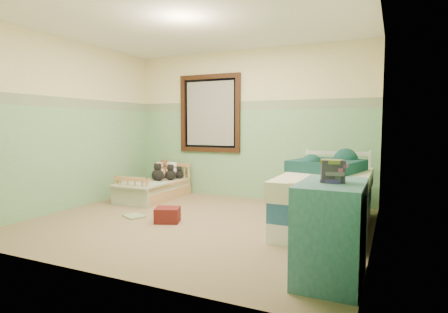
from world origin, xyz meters
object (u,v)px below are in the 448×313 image
at_px(plush_floor_cream, 126,190).
at_px(dresser, 331,231).
at_px(toddler_bed_frame, 155,194).
at_px(floor_book, 134,216).
at_px(twin_bed_frame, 326,218).
at_px(red_pillow, 168,215).
at_px(plush_floor_tan, 123,190).

height_order(plush_floor_cream, dresser, dresser).
bearing_deg(toddler_bed_frame, floor_book, -67.76).
bearing_deg(twin_bed_frame, toddler_bed_frame, 168.76).
bearing_deg(red_pillow, plush_floor_cream, 144.51).
relative_size(toddler_bed_frame, floor_book, 4.60).
xyz_separation_m(toddler_bed_frame, twin_bed_frame, (2.93, -0.58, 0.03)).
height_order(plush_floor_cream, floor_book, plush_floor_cream).
xyz_separation_m(plush_floor_tan, red_pillow, (1.61, -1.06, -0.03)).
xyz_separation_m(twin_bed_frame, dresser, (0.29, -1.54, 0.29)).
bearing_deg(floor_book, plush_floor_cream, 160.09).
distance_m(red_pillow, floor_book, 0.57).
bearing_deg(plush_floor_tan, toddler_bed_frame, 13.28).
relative_size(plush_floor_cream, twin_bed_frame, 0.13).
bearing_deg(dresser, plush_floor_tan, 152.31).
bearing_deg(floor_book, plush_floor_tan, 162.42).
bearing_deg(dresser, red_pillow, 156.91).
height_order(plush_floor_cream, twin_bed_frame, plush_floor_cream).
height_order(red_pillow, floor_book, red_pillow).
distance_m(twin_bed_frame, red_pillow, 1.99).
bearing_deg(twin_bed_frame, dresser, -79.30).
distance_m(toddler_bed_frame, plush_floor_cream, 0.58).
bearing_deg(toddler_bed_frame, plush_floor_cream, -175.25).
xyz_separation_m(toddler_bed_frame, floor_book, (0.48, -1.17, -0.07)).
bearing_deg(red_pillow, plush_floor_tan, 146.63).
xyz_separation_m(toddler_bed_frame, red_pillow, (1.04, -1.20, 0.01)).
bearing_deg(floor_book, dresser, 7.72).
xyz_separation_m(plush_floor_tan, dresser, (3.79, -1.99, 0.28)).
bearing_deg(plush_floor_tan, dresser, -27.69).
bearing_deg(dresser, floor_book, 160.76).
relative_size(twin_bed_frame, floor_book, 6.54).
relative_size(plush_floor_tan, twin_bed_frame, 0.13).
height_order(toddler_bed_frame, plush_floor_tan, plush_floor_tan).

